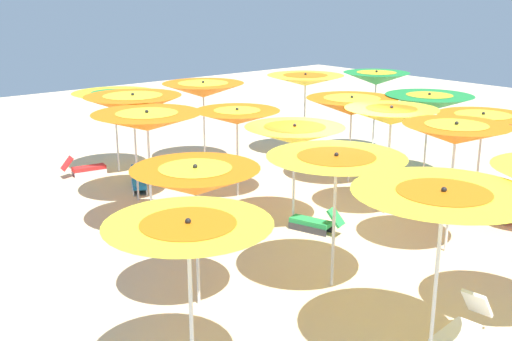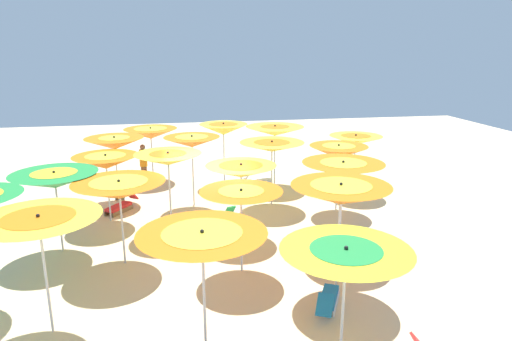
{
  "view_description": "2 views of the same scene",
  "coord_description": "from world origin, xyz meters",
  "px_view_note": "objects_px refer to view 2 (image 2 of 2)",
  "views": [
    {
      "loc": [
        8.6,
        -9.33,
        4.71
      ],
      "look_at": [
        -1.52,
        -0.85,
        0.9
      ],
      "focal_mm": 43.6,
      "sensor_mm": 36.0,
      "label": 1
    },
    {
      "loc": [
        -12.74,
        0.89,
        5.35
      ],
      "look_at": [
        1.45,
        -1.63,
        1.45
      ],
      "focal_mm": 32.08,
      "sensor_mm": 36.0,
      "label": 2
    }
  ],
  "objects_px": {
    "beach_umbrella_17": "(343,169)",
    "lounger_5": "(120,190)",
    "beach_umbrella_6": "(192,142)",
    "beach_umbrella_14": "(202,243)",
    "beach_umbrella_10": "(275,131)",
    "beach_umbrella_11": "(272,147)",
    "beach_umbrella_1": "(115,143)",
    "beach_umbrella_3": "(55,180)",
    "beach_umbrella_18": "(341,194)",
    "beach_umbrella_7": "(168,159)",
    "beach_ball": "(92,175)",
    "beach_umbrella_16": "(339,152)",
    "beach_umbrella_2": "(106,162)",
    "beach_umbrella_12": "(241,171)",
    "beachgoer_0": "(144,164)",
    "lounger_0": "(258,179)",
    "beach_umbrella_8": "(119,190)",
    "beach_umbrella_13": "(241,197)",
    "lounger_2": "(328,299)",
    "beach_umbrella_5": "(224,129)",
    "beach_umbrella_15": "(356,140)",
    "lounger_1": "(236,221)",
    "beach_umbrella_0": "(151,133)",
    "lounger_3": "(121,205)",
    "beach_umbrella_9": "(39,225)",
    "beach_umbrella_19": "(346,259)"
  },
  "relations": [
    {
      "from": "beach_umbrella_9",
      "to": "beach_umbrella_11",
      "type": "bearing_deg",
      "value": -41.15
    },
    {
      "from": "beach_umbrella_5",
      "to": "beach_umbrella_10",
      "type": "bearing_deg",
      "value": -106.1
    },
    {
      "from": "beach_umbrella_0",
      "to": "beach_umbrella_19",
      "type": "height_order",
      "value": "beach_umbrella_19"
    },
    {
      "from": "beach_umbrella_13",
      "to": "lounger_2",
      "type": "xyz_separation_m",
      "value": [
        -1.97,
        -1.56,
        -1.71
      ]
    },
    {
      "from": "lounger_1",
      "to": "beach_umbrella_0",
      "type": "bearing_deg",
      "value": -172.5
    },
    {
      "from": "beach_umbrella_11",
      "to": "beach_umbrella_18",
      "type": "relative_size",
      "value": 0.9
    },
    {
      "from": "beach_umbrella_0",
      "to": "beach_umbrella_15",
      "type": "relative_size",
      "value": 0.98
    },
    {
      "from": "beach_umbrella_7",
      "to": "beach_umbrella_17",
      "type": "xyz_separation_m",
      "value": [
        -2.35,
        -4.5,
        0.11
      ]
    },
    {
      "from": "beach_umbrella_6",
      "to": "beach_umbrella_14",
      "type": "relative_size",
      "value": 1.06
    },
    {
      "from": "beach_umbrella_2",
      "to": "lounger_2",
      "type": "relative_size",
      "value": 1.63
    },
    {
      "from": "beach_umbrella_2",
      "to": "beach_umbrella_16",
      "type": "height_order",
      "value": "beach_umbrella_16"
    },
    {
      "from": "beach_umbrella_18",
      "to": "beach_umbrella_1",
      "type": "bearing_deg",
      "value": 37.26
    },
    {
      "from": "beach_umbrella_14",
      "to": "beachgoer_0",
      "type": "height_order",
      "value": "beach_umbrella_14"
    },
    {
      "from": "beach_umbrella_11",
      "to": "beach_umbrella_15",
      "type": "relative_size",
      "value": 1.02
    },
    {
      "from": "lounger_3",
      "to": "lounger_1",
      "type": "bearing_deg",
      "value": 95.11
    },
    {
      "from": "beach_umbrella_2",
      "to": "beach_umbrella_19",
      "type": "relative_size",
      "value": 0.98
    },
    {
      "from": "beach_umbrella_7",
      "to": "beach_ball",
      "type": "distance_m",
      "value": 7.34
    },
    {
      "from": "beach_umbrella_6",
      "to": "beach_umbrella_16",
      "type": "height_order",
      "value": "beach_umbrella_6"
    },
    {
      "from": "beach_umbrella_2",
      "to": "beach_umbrella_12",
      "type": "height_order",
      "value": "beach_umbrella_2"
    },
    {
      "from": "lounger_5",
      "to": "beach_umbrella_10",
      "type": "bearing_deg",
      "value": 89.88
    },
    {
      "from": "beach_umbrella_17",
      "to": "lounger_1",
      "type": "height_order",
      "value": "beach_umbrella_17"
    },
    {
      "from": "beach_umbrella_6",
      "to": "beach_umbrella_14",
      "type": "distance_m",
      "value": 8.02
    },
    {
      "from": "beach_umbrella_1",
      "to": "lounger_5",
      "type": "distance_m",
      "value": 1.97
    },
    {
      "from": "beach_umbrella_1",
      "to": "lounger_0",
      "type": "distance_m",
      "value": 5.71
    },
    {
      "from": "beach_umbrella_13",
      "to": "lounger_3",
      "type": "distance_m",
      "value": 6.22
    },
    {
      "from": "beach_umbrella_7",
      "to": "beach_ball",
      "type": "xyz_separation_m",
      "value": [
        6.22,
        3.32,
        -2.04
      ]
    },
    {
      "from": "beach_ball",
      "to": "beach_umbrella_19",
      "type": "bearing_deg",
      "value": -154.39
    },
    {
      "from": "beach_umbrella_1",
      "to": "beach_umbrella_3",
      "type": "bearing_deg",
      "value": 165.97
    },
    {
      "from": "beach_umbrella_1",
      "to": "beach_umbrella_12",
      "type": "distance_m",
      "value": 5.51
    },
    {
      "from": "beach_umbrella_10",
      "to": "lounger_5",
      "type": "height_order",
      "value": "beach_umbrella_10"
    },
    {
      "from": "beach_umbrella_16",
      "to": "beach_umbrella_13",
      "type": "bearing_deg",
      "value": 135.17
    },
    {
      "from": "beach_umbrella_1",
      "to": "beach_umbrella_5",
      "type": "distance_m",
      "value": 4.28
    },
    {
      "from": "beach_umbrella_8",
      "to": "beach_umbrella_11",
      "type": "distance_m",
      "value": 6.0
    },
    {
      "from": "beach_umbrella_1",
      "to": "beachgoer_0",
      "type": "height_order",
      "value": "beach_umbrella_1"
    },
    {
      "from": "lounger_3",
      "to": "lounger_5",
      "type": "xyz_separation_m",
      "value": [
        1.78,
        0.2,
        -0.0
      ]
    },
    {
      "from": "beach_umbrella_17",
      "to": "lounger_5",
      "type": "height_order",
      "value": "beach_umbrella_17"
    },
    {
      "from": "beach_umbrella_13",
      "to": "lounger_1",
      "type": "relative_size",
      "value": 1.81
    },
    {
      "from": "beach_umbrella_19",
      "to": "beachgoer_0",
      "type": "distance_m",
      "value": 12.35
    },
    {
      "from": "lounger_3",
      "to": "beach_ball",
      "type": "distance_m",
      "value": 4.68
    },
    {
      "from": "beach_umbrella_6",
      "to": "beach_umbrella_11",
      "type": "relative_size",
      "value": 1.09
    },
    {
      "from": "beach_umbrella_14",
      "to": "beachgoer_0",
      "type": "bearing_deg",
      "value": 8.87
    },
    {
      "from": "lounger_1",
      "to": "lounger_2",
      "type": "bearing_deg",
      "value": -1.87
    },
    {
      "from": "beach_umbrella_10",
      "to": "beach_ball",
      "type": "height_order",
      "value": "beach_umbrella_10"
    },
    {
      "from": "beach_umbrella_10",
      "to": "lounger_3",
      "type": "xyz_separation_m",
      "value": [
        -2.17,
        5.77,
        -1.97
      ]
    },
    {
      "from": "lounger_5",
      "to": "beach_umbrella_16",
      "type": "bearing_deg",
      "value": 65.07
    },
    {
      "from": "lounger_5",
      "to": "beach_umbrella_17",
      "type": "bearing_deg",
      "value": 43.13
    },
    {
      "from": "beach_umbrella_2",
      "to": "lounger_5",
      "type": "height_order",
      "value": "beach_umbrella_2"
    },
    {
      "from": "lounger_1",
      "to": "beach_ball",
      "type": "distance_m",
      "value": 8.36
    },
    {
      "from": "beach_umbrella_1",
      "to": "beach_umbrella_16",
      "type": "bearing_deg",
      "value": -107.31
    },
    {
      "from": "beach_umbrella_5",
      "to": "beach_umbrella_7",
      "type": "relative_size",
      "value": 1.03
    }
  ]
}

